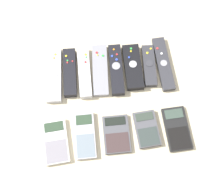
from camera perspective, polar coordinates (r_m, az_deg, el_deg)
The scene contains 14 objects.
ground_plane at distance 1.08m, azimuth 0.16°, elevation -1.63°, with size 3.00×3.00×0.00m, color beige.
remote_0 at distance 1.13m, azimuth -10.52°, elevation 3.84°, with size 0.06×0.21×0.02m.
remote_1 at distance 1.13m, azimuth -7.71°, elevation 4.28°, with size 0.05×0.18×0.03m.
remote_2 at distance 1.12m, azimuth -5.05°, elevation 4.31°, with size 0.04×0.19×0.03m.
remote_3 at distance 1.13m, azimuth -2.18°, elevation 4.77°, with size 0.07×0.20×0.02m.
remote_4 at distance 1.12m, azimuth 0.78°, elevation 4.85°, with size 0.05×0.19×0.02m.
remote_5 at distance 1.13m, azimuth 3.85°, elevation 5.31°, with size 0.06×0.17×0.03m.
remote_6 at distance 1.14m, azimuth 6.83°, elevation 5.52°, with size 0.05×0.16×0.02m.
remote_7 at distance 1.15m, azimuth 9.36°, elevation 5.86°, with size 0.05×0.21×0.02m.
calculator_0 at distance 1.06m, azimuth -10.26°, elevation -8.22°, with size 0.09×0.15×0.02m.
calculator_1 at distance 1.05m, azimuth -4.95°, elevation -7.21°, with size 0.07×0.16×0.02m.
calculator_2 at distance 1.05m, azimuth 0.68°, elevation -7.01°, with size 0.09×0.13×0.01m.
calculator_3 at distance 1.05m, azimuth 6.37°, elevation -6.02°, with size 0.08×0.13×0.02m.
calculator_4 at distance 1.07m, azimuth 11.77°, elevation -5.85°, with size 0.08×0.15×0.01m.
Camera 1 is at (-0.04, -0.36, 1.02)m, focal length 50.00 mm.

